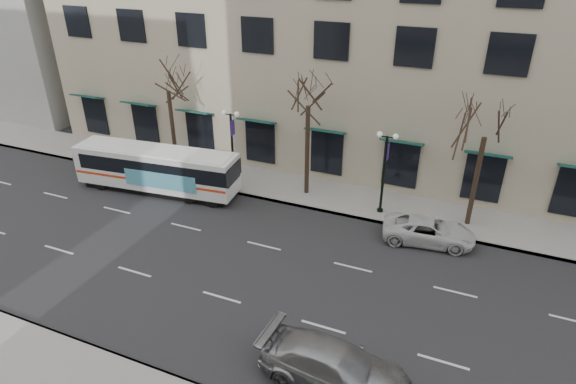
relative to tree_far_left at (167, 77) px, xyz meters
The scene contains 10 objects.
ground 14.91m from the tree_far_left, 41.35° to the right, with size 160.00×160.00×0.00m, color black.
sidewalk_far 16.40m from the tree_far_left, ahead, with size 80.00×4.00×0.15m, color gray.
tree_far_left is the anchor object (origin of this frame).
tree_far_mid 10.00m from the tree_far_left, ahead, with size 3.60×3.60×8.55m.
tree_far_right 20.00m from the tree_far_left, ahead, with size 3.60×3.60×8.06m.
lamp_post_left 6.29m from the tree_far_left, ahead, with size 1.22×0.45×5.21m.
lamp_post_right 15.48m from the tree_far_left, ahead, with size 1.22×0.45×5.21m.
city_bus 6.11m from the tree_far_left, 74.68° to the right, with size 11.02×3.46×2.94m.
silver_car 22.14m from the tree_far_left, 40.05° to the right, with size 2.35×5.79×1.68m, color #93949A.
white_pickup 19.27m from the tree_far_left, ahead, with size 2.27×4.93×1.37m, color silver.
Camera 1 is at (9.62, -17.25, 14.79)m, focal length 30.00 mm.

